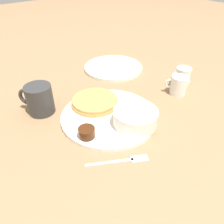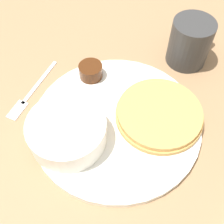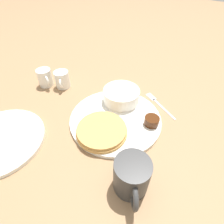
{
  "view_description": "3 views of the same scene",
  "coord_description": "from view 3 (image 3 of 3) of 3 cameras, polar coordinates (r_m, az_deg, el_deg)",
  "views": [
    {
      "loc": [
        -0.32,
        -0.41,
        0.41
      ],
      "look_at": [
        -0.0,
        -0.02,
        0.03
      ],
      "focal_mm": 35.0,
      "sensor_mm": 36.0,
      "label": 1
    },
    {
      "loc": [
        0.26,
        -0.03,
        0.41
      ],
      "look_at": [
        -0.0,
        -0.01,
        0.04
      ],
      "focal_mm": 45.0,
      "sensor_mm": 36.0,
      "label": 2
    },
    {
      "loc": [
        -0.21,
        0.33,
        0.41
      ],
      "look_at": [
        0.0,
        0.01,
        0.05
      ],
      "focal_mm": 28.0,
      "sensor_mm": 36.0,
      "label": 3
    }
  ],
  "objects": [
    {
      "name": "bowl",
      "position": [
        0.6,
        3.05,
        5.5
      ],
      "size": [
        0.12,
        0.12,
        0.05
      ],
      "color": "white",
      "rests_on": "plate"
    },
    {
      "name": "creamer_pitcher_near",
      "position": [
        0.71,
        -15.95,
        10.24
      ],
      "size": [
        0.06,
        0.07,
        0.07
      ],
      "color": "white",
      "rests_on": "ground_plane"
    },
    {
      "name": "pancake_stack",
      "position": [
        0.51,
        -3.19,
        -6.11
      ],
      "size": [
        0.15,
        0.15,
        0.02
      ],
      "color": "tan",
      "rests_on": "plate"
    },
    {
      "name": "ground_plane",
      "position": [
        0.56,
        1.11,
        -2.69
      ],
      "size": [
        4.0,
        4.0,
        0.0
      ],
      "primitive_type": "plane",
      "color": "#93704C"
    },
    {
      "name": "fork",
      "position": [
        0.64,
        14.54,
        3.09
      ],
      "size": [
        0.14,
        0.09,
        0.0
      ],
      "color": "silver",
      "rests_on": "ground_plane"
    },
    {
      "name": "far_plate",
      "position": [
        0.59,
        -32.68,
        -7.79
      ],
      "size": [
        0.25,
        0.25,
        0.01
      ],
      "color": "white",
      "rests_on": "ground_plane"
    },
    {
      "name": "butter_ramekin",
      "position": [
        0.63,
        5.17,
        5.98
      ],
      "size": [
        0.04,
        0.04,
        0.04
      ],
      "color": "white",
      "rests_on": "plate"
    },
    {
      "name": "plate",
      "position": [
        0.56,
        1.12,
        -2.26
      ],
      "size": [
        0.29,
        0.29,
        0.01
      ],
      "color": "white",
      "rests_on": "ground_plane"
    },
    {
      "name": "creamer_pitcher_far",
      "position": [
        0.74,
        -21.0,
        10.48
      ],
      "size": [
        0.08,
        0.05,
        0.07
      ],
      "color": "white",
      "rests_on": "ground_plane"
    },
    {
      "name": "coffee_mug",
      "position": [
        0.4,
        6.43,
        -20.21
      ],
      "size": [
        0.09,
        0.1,
        0.09
      ],
      "color": "#333333",
      "rests_on": "ground_plane"
    },
    {
      "name": "syrup_cup",
      "position": [
        0.54,
        12.81,
        -2.87
      ],
      "size": [
        0.04,
        0.04,
        0.03
      ],
      "color": "#47230F",
      "rests_on": "plate"
    }
  ]
}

